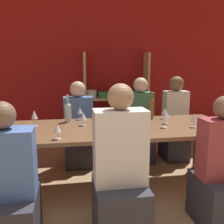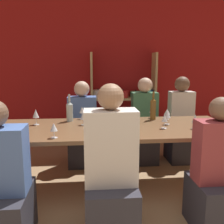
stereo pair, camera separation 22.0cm
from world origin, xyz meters
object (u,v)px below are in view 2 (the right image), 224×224
Objects in this scene: wine_bottle_dark at (112,120)px; wine_glass_red_b at (36,114)px; wine_glass_red_e at (152,110)px; person_far_c at (180,129)px; person_far_b at (144,131)px; wine_glass_white_c at (83,116)px; person_near_c at (111,186)px; shelf_unit at (123,111)px; person_far_a at (83,134)px; wine_glass_red_d at (167,115)px; wine_glass_empty_b at (119,112)px; wine_glass_empty_a at (54,127)px; wine_glass_white_a at (167,112)px; wine_glass_red_f at (164,118)px; wine_glass_red_c at (195,119)px; dining_table at (113,133)px; wine_bottle_amber at (70,111)px; person_near_a at (216,183)px; wine_glass_red_a at (82,110)px; wine_glass_white_b at (132,118)px; person_near_b at (1,195)px; wine_bottle_green at (153,108)px.

wine_bottle_dark is 0.95m from wine_glass_red_b.
wine_glass_red_e is 0.74m from person_far_c.
person_far_b is (0.58, 1.10, -0.41)m from wine_bottle_dark.
wine_glass_white_c is 1.09m from person_near_c.
shelf_unit is 1.13m from person_far_a.
shelf_unit is at bearing 99.68° from wine_glass_red_e.
wine_glass_empty_b is (-0.54, 0.16, 0.02)m from wine_glass_red_d.
person_near_c is 1.03× the size of person_far_c.
wine_glass_white_c reaches higher than wine_glass_empty_a.
wine_glass_red_f is at bearing -110.52° from wine_glass_white_a.
wine_glass_red_b reaches higher than wine_glass_empty_a.
wine_glass_red_b reaches higher than wine_glass_red_d.
person_far_c is (1.17, 1.70, 0.00)m from person_near_c.
shelf_unit is 1.31m from wine_glass_red_e.
person_far_a reaches higher than wine_glass_red_c.
wine_glass_red_b is (-0.87, 0.18, 0.20)m from dining_table.
wine_glass_red_c is 1.00× the size of wine_glass_red_f.
wine_bottle_amber is 0.28× the size of person_near_a.
person_near_a reaches higher than wine_glass_white_c.
person_far_c is (0.20, 0.97, -0.37)m from wine_glass_red_c.
wine_glass_red_e is at bearing 102.16° from wine_glass_red_d.
shelf_unit reaches higher than wine_glass_red_b.
wine_bottle_amber reaches higher than wine_glass_empty_a.
wine_glass_red_c is at bearing 141.10° from person_far_a.
person_far_a is at bearing 106.30° from wine_bottle_dark.
person_far_a is at bearing 78.79° from wine_glass_empty_a.
wine_glass_red_a is at bearing 179.22° from wine_glass_red_e.
wine_glass_red_c is (1.47, 0.22, 0.00)m from wine_glass_empty_a.
person_near_c is at bearing -100.13° from wine_glass_empty_b.
person_near_c is (0.25, -1.33, -0.38)m from wine_glass_red_a.
wine_glass_white_b is 0.12× the size of person_far_b.
wine_glass_empty_b is 0.15× the size of person_far_b.
wine_glass_red_a reaches higher than wine_glass_white_c.
person_near_b reaches higher than wine_glass_empty_b.
wine_glass_red_c is at bearing -73.99° from shelf_unit.
wine_glass_red_a is at bearing 172.68° from wine_glass_white_a.
wine_glass_red_c is 1.06m from person_far_c.
wine_glass_empty_a is at bearing -147.37° from dining_table.
person_near_a is at bearing -79.03° from wine_glass_red_d.
wine_glass_red_b is 1.59m from wine_glass_white_a.
wine_glass_red_e is 0.11× the size of person_far_b.
person_near_b is 0.94× the size of person_far_c.
person_far_c is (1.40, 0.69, -0.36)m from wine_glass_white_c.
person_far_c is (1.43, -0.02, 0.04)m from person_far_a.
wine_glass_red_b is 0.97m from wine_glass_empty_b.
dining_table is 0.59m from wine_glass_red_f.
wine_glass_white_b is at bearing 69.04° from person_far_b.
wine_bottle_amber is (-1.03, 0.00, -0.02)m from wine_bottle_green.
wine_glass_red_a is 0.88× the size of wine_glass_empty_b.
person_far_c is (0.74, -0.89, -0.13)m from shelf_unit.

